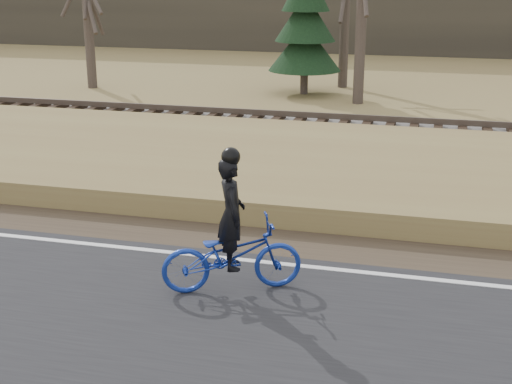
# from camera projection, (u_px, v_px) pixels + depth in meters

# --- Properties ---
(cyclist) EXTENTS (2.09, 1.43, 2.08)m
(cyclist) POSITION_uv_depth(u_px,v_px,m) (232.00, 246.00, 9.96)
(cyclist) COLOR navy
(cyclist) RESTS_ON road
(bare_tree_near_left) EXTENTS (0.36, 0.36, 6.65)m
(bare_tree_near_left) POSITION_uv_depth(u_px,v_px,m) (362.00, 2.00, 23.10)
(bare_tree_near_left) COLOR #463A33
(bare_tree_near_left) RESTS_ON ground
(conifer) EXTENTS (2.60, 2.60, 5.63)m
(conifer) POSITION_uv_depth(u_px,v_px,m) (305.00, 19.00, 25.09)
(conifer) COLOR #463A33
(conifer) RESTS_ON ground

